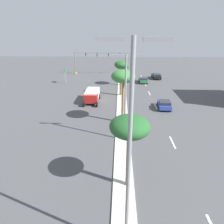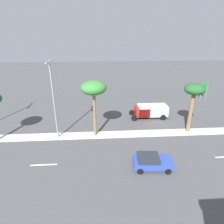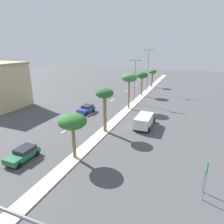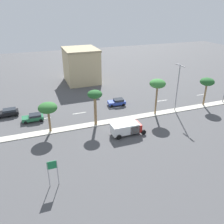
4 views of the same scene
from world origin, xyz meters
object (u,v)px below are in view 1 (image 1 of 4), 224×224
at_px(palm_tree_mid, 130,128).
at_px(sedan_green_front, 143,80).
at_px(palm_tree_rear, 122,66).
at_px(street_lamp_left, 129,151).
at_px(box_truck, 92,96).
at_px(street_lamp_far, 125,93).
at_px(directional_road_sign, 65,73).
at_px(palm_tree_near, 123,77).
at_px(palm_tree_right, 121,67).
at_px(traffic_signal_gantry, 91,59).
at_px(sedan_blue_left, 164,104).
at_px(sedan_black_inboard, 156,76).

distance_m(palm_tree_mid, sedan_green_front, 37.50).
height_order(palm_tree_rear, street_lamp_left, street_lamp_left).
height_order(palm_tree_rear, sedan_green_front, palm_tree_rear).
bearing_deg(box_truck, street_lamp_left, 101.76).
bearing_deg(street_lamp_left, street_lamp_far, -90.64).
relative_size(palm_tree_mid, box_truck, 1.05).
bearing_deg(street_lamp_far, sedan_green_front, -100.39).
xyz_separation_m(directional_road_sign, box_truck, (-8.57, 13.92, -1.43)).
xyz_separation_m(palm_tree_near, box_truck, (5.56, -8.80, -5.33)).
bearing_deg(palm_tree_right, palm_tree_near, 90.95).
bearing_deg(traffic_signal_gantry, box_truck, 98.24).
bearing_deg(palm_tree_rear, sedan_blue_left, 114.33).
height_order(palm_tree_rear, sedan_blue_left, palm_tree_rear).
relative_size(palm_tree_rear, street_lamp_left, 0.46).
xyz_separation_m(sedan_blue_left, sedan_green_front, (1.63, -18.35, -0.02)).
relative_size(traffic_signal_gantry, street_lamp_left, 1.44).
relative_size(directional_road_sign, sedan_blue_left, 0.92).
xyz_separation_m(traffic_signal_gantry, directional_road_sign, (4.79, 12.20, -1.91)).
distance_m(palm_tree_right, sedan_green_front, 13.48).
bearing_deg(sedan_black_inboard, traffic_signal_gantry, -17.20).
relative_size(palm_tree_right, palm_tree_mid, 1.09).
height_order(palm_tree_right, street_lamp_left, street_lamp_left).
xyz_separation_m(street_lamp_left, sedan_blue_left, (-7.12, -23.84, -6.18)).
bearing_deg(sedan_black_inboard, sedan_blue_left, 83.75).
bearing_deg(box_truck, sedan_blue_left, 166.76).
bearing_deg(palm_tree_rear, directional_road_sign, -4.80).
height_order(palm_tree_mid, sedan_black_inboard, palm_tree_mid).
distance_m(street_lamp_left, sedan_blue_left, 25.64).
distance_m(traffic_signal_gantry, palm_tree_right, 23.73).
xyz_separation_m(street_lamp_far, sedan_blue_left, (-6.97, -10.77, -5.14)).
xyz_separation_m(sedan_green_front, box_truck, (11.07, 15.36, 0.46)).
distance_m(street_lamp_left, sedan_black_inboard, 48.44).
bearing_deg(street_lamp_left, palm_tree_right, -89.55).
height_order(palm_tree_rear, street_lamp_far, street_lamp_far).
relative_size(directional_road_sign, palm_tree_right, 0.54).
bearing_deg(sedan_black_inboard, box_truck, 53.00).
distance_m(palm_tree_near, box_truck, 11.69).
distance_m(traffic_signal_gantry, palm_tree_mid, 48.58).
bearing_deg(sedan_black_inboard, street_lamp_left, 78.40).
bearing_deg(palm_tree_right, traffic_signal_gantry, -67.35).
bearing_deg(palm_tree_rear, palm_tree_near, 89.90).
relative_size(sedan_black_inboard, sedan_green_front, 1.13).
height_order(street_lamp_far, street_lamp_left, street_lamp_left).
relative_size(street_lamp_far, sedan_green_front, 2.44).
distance_m(directional_road_sign, sedan_black_inboard, 24.71).
height_order(palm_tree_near, palm_tree_mid, palm_tree_near).
height_order(directional_road_sign, box_truck, directional_road_sign).
bearing_deg(sedan_green_front, palm_tree_right, 62.71).
bearing_deg(box_truck, palm_tree_right, -141.49).
relative_size(sedan_blue_left, sedan_green_front, 0.99).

